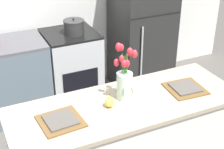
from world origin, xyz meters
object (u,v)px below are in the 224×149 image
Objects in this scene: plate_setting_left at (61,121)px; plate_setting_right at (185,88)px; refrigerator at (142,24)px; cooking_pot at (74,27)px; flower_vase at (124,79)px; stove_range at (72,68)px; pear_figurine at (109,101)px.

plate_setting_right is at bearing 0.00° from plate_setting_left.
refrigerator is 0.92m from cooking_pot.
flower_vase is 1.42× the size of plate_setting_left.
flower_vase is at bearing 169.39° from plate_setting_right.
plate_setting_left is (-0.62, -1.63, 0.47)m from stove_range.
flower_vase is 1.84× the size of cooking_pot.
flower_vase is 0.54m from plate_setting_right.
pear_figurine is at bearing -157.20° from flower_vase.
plate_setting_left is at bearing -175.71° from pear_figurine.
stove_range is 2.91× the size of plate_setting_left.
plate_setting_right is (1.05, 0.00, 0.00)m from plate_setting_left.
refrigerator is at bearing 45.96° from plate_setting_left.
plate_setting_right is at bearing -75.42° from stove_range.
pear_figurine is at bearing -100.11° from cooking_pot.
pear_figurine is 0.38× the size of plate_setting_left.
plate_setting_right is at bearing -107.96° from refrigerator.
refrigerator is 1.99m from pear_figurine.
refrigerator reaches higher than pear_figurine.
plate_setting_right is (0.51, -0.09, -0.15)m from flower_vase.
stove_range is 2.05× the size of flower_vase.
refrigerator is at bearing 56.03° from flower_vase.
refrigerator is 1.86m from flower_vase.
refrigerator is at bearing 53.35° from pear_figurine.
refrigerator reaches higher than cooking_pot.
refrigerator is at bearing 72.04° from plate_setting_right.
plate_setting_left is at bearing -110.96° from stove_range.
cooking_pot is (-0.91, -0.05, 0.12)m from refrigerator.
refrigerator is at bearing 0.04° from stove_range.
stove_range is 1.69m from pear_figurine.
plate_setting_right is 1.30× the size of cooking_pot.
cooking_pot is at bearing 85.39° from flower_vase.
cooking_pot reaches higher than plate_setting_left.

